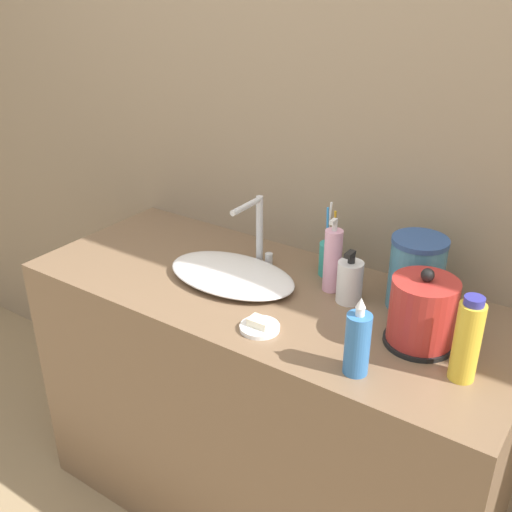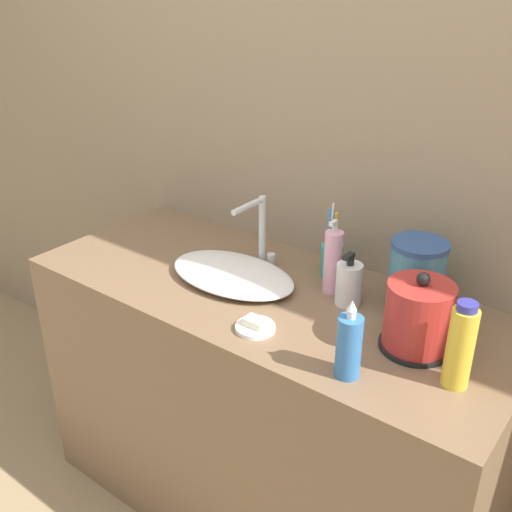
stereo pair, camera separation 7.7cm
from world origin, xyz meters
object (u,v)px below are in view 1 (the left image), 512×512
Objects in this scene: hand_cream_bottle at (467,340)px; toothbrush_cup at (330,258)px; lotion_bottle at (350,281)px; water_pitcher at (416,273)px; faucet at (258,228)px; electric_kettle at (422,315)px; shampoo_bottle at (333,260)px; mouthwash_bottle at (357,343)px.

toothbrush_cup is at bearing 150.12° from hand_cream_bottle.
lotion_bottle is 0.77× the size of water_pitcher.
electric_kettle is (0.57, -0.13, -0.04)m from faucet.
shampoo_bottle is (0.05, -0.08, 0.04)m from toothbrush_cup.
toothbrush_cup is (-0.36, 0.20, -0.03)m from electric_kettle.
water_pitcher is at bearing -7.26° from toothbrush_cup.
toothbrush_cup reaches higher than shampoo_bottle.
toothbrush_cup is at bearing 172.74° from water_pitcher.
mouthwash_bottle is (-0.08, -0.19, -0.00)m from electric_kettle.
hand_cream_bottle is (0.21, 0.12, 0.02)m from mouthwash_bottle.
toothbrush_cup is (0.21, 0.07, -0.07)m from faucet.
water_pitcher is (0.23, 0.05, 0.01)m from shampoo_bottle.
electric_kettle is at bearing -12.84° from faucet.
shampoo_bottle is (-0.31, 0.12, 0.01)m from electric_kettle.
water_pitcher is (0.49, 0.03, -0.02)m from faucet.
lotion_bottle is at bearing 155.41° from hand_cream_bottle.
toothbrush_cup is 1.08× the size of hand_cream_bottle.
faucet reaches higher than mouthwash_bottle.
electric_kettle is 0.91× the size of toothbrush_cup.
toothbrush_cup reaches higher than water_pitcher.
hand_cream_bottle is 0.32m from water_pitcher.
electric_kettle is at bearing -29.35° from toothbrush_cup.
mouthwash_bottle is 0.93× the size of hand_cream_bottle.
shampoo_bottle is at bearing 126.10° from mouthwash_bottle.
toothbrush_cup is at bearing 137.10° from lotion_bottle.
electric_kettle reaches higher than lotion_bottle.
mouthwash_bottle is 0.97× the size of water_pitcher.
mouthwash_bottle is at bearing -89.79° from water_pitcher.
water_pitcher is at bearing 26.08° from lotion_bottle.
mouthwash_bottle is 0.36m from water_pitcher.
mouthwash_bottle is (0.28, -0.39, 0.02)m from toothbrush_cup.
hand_cream_bottle reaches higher than lotion_bottle.
shampoo_bottle is at bearing -168.72° from water_pitcher.
lotion_bottle is (0.33, -0.04, -0.06)m from faucet.
water_pitcher reaches higher than mouthwash_bottle.
faucet is 0.34m from lotion_bottle.
faucet is 1.42× the size of lotion_bottle.
shampoo_bottle is at bearing -58.66° from toothbrush_cup.
lotion_bottle is at bearing -7.08° from faucet.
electric_kettle is 1.05× the size of mouthwash_bottle.
faucet is at bearing 146.60° from mouthwash_bottle.
toothbrush_cup is at bearing 150.65° from electric_kettle.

